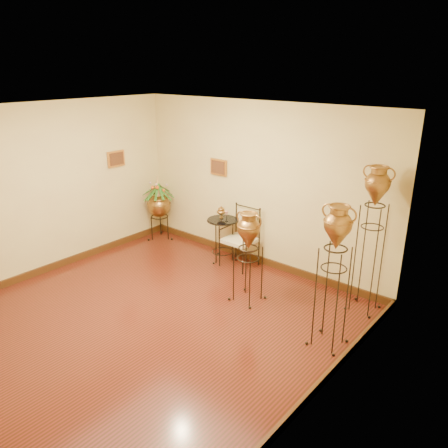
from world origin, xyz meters
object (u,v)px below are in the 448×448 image
Objects in this scene: amphora_mid at (333,277)px; planter_urn at (159,203)px; amphora_tall at (371,239)px; armchair at (239,238)px; side_table at (223,239)px.

planter_urn is at bearing 165.78° from amphora_mid.
amphora_mid is at bearing -14.22° from planter_urn.
amphora_tall is 2.33m from armchair.
armchair is (2.04, 0.00, -0.23)m from planter_urn.
amphora_tall is at bearing 0.00° from planter_urn.
amphora_tall is at bearing -0.02° from side_table.
amphora_mid is 1.79× the size of armchair.
amphora_mid is at bearing -26.55° from armchair.
side_table is at bearing 0.03° from planter_urn.
armchair is at bearing 154.31° from amphora_mid.
planter_urn is 1.36× the size of side_table.
amphora_tall is 2.73m from side_table.
amphora_tall is 4.31m from planter_urn.
amphora_tall is at bearing 90.00° from amphora_mid.
armchair is at bearing -0.14° from side_table.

